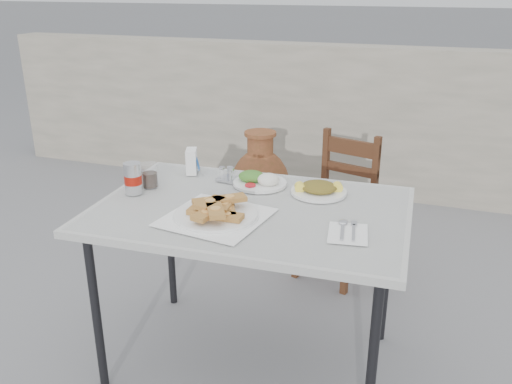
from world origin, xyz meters
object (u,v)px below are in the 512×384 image
(cafe_table, at_px, (251,218))
(napkin_holder, at_px, (192,161))
(condiment_caddy, at_px, (228,176))
(chair, at_px, (338,205))
(salad_rice_plate, at_px, (259,180))
(terracotta_urn, at_px, (260,186))
(salad_chopped_plate, at_px, (319,189))
(soda_can, at_px, (133,178))
(pide_plate, at_px, (216,209))
(cola_glass, at_px, (150,176))

(cafe_table, distance_m, napkin_holder, 0.53)
(condiment_caddy, xyz_separation_m, chair, (0.40, 0.71, -0.37))
(salad_rice_plate, xyz_separation_m, terracotta_urn, (-0.38, 1.11, -0.47))
(salad_chopped_plate, relative_size, chair, 0.29)
(cafe_table, bearing_deg, condiment_caddy, 128.86)
(chair, bearing_deg, condiment_caddy, -103.82)
(soda_can, relative_size, chair, 0.16)
(pide_plate, relative_size, salad_chopped_plate, 1.72)
(soda_can, height_order, terracotta_urn, soda_can)
(cola_glass, relative_size, terracotta_urn, 0.15)
(soda_can, height_order, chair, soda_can)
(cafe_table, bearing_deg, chair, 78.76)
(salad_chopped_plate, height_order, cola_glass, cola_glass)
(cafe_table, relative_size, soda_can, 9.57)
(salad_chopped_plate, bearing_deg, cafe_table, -133.99)
(soda_can, xyz_separation_m, cola_glass, (0.02, 0.10, -0.02))
(condiment_caddy, distance_m, terracotta_urn, 1.22)
(cafe_table, relative_size, chair, 1.57)
(salad_rice_plate, relative_size, napkin_holder, 2.10)
(napkin_holder, xyz_separation_m, chair, (0.61, 0.66, -0.41))
(pide_plate, height_order, salad_chopped_plate, pide_plate)
(chair, bearing_deg, pide_plate, -88.59)
(cafe_table, relative_size, salad_rice_plate, 5.39)
(pide_plate, bearing_deg, salad_rice_plate, 84.49)
(salad_chopped_plate, xyz_separation_m, soda_can, (-0.77, -0.27, 0.05))
(cola_glass, bearing_deg, napkin_holder, 67.44)
(salad_rice_plate, xyz_separation_m, cola_glass, (-0.46, -0.19, 0.02))
(soda_can, bearing_deg, salad_chopped_plate, 19.29)
(salad_chopped_plate, bearing_deg, chair, 93.06)
(pide_plate, distance_m, condiment_caddy, 0.43)
(pide_plate, xyz_separation_m, chair, (0.29, 1.12, -0.38))
(pide_plate, relative_size, salad_rice_plate, 1.72)
(pide_plate, xyz_separation_m, terracotta_urn, (-0.34, 1.52, -0.49))
(cafe_table, relative_size, salad_chopped_plate, 5.40)
(salad_rice_plate, bearing_deg, terracotta_urn, 108.84)
(salad_rice_plate, xyz_separation_m, napkin_holder, (-0.37, 0.05, 0.04))
(pide_plate, relative_size, napkin_holder, 3.60)
(terracotta_urn, bearing_deg, cola_glass, -93.83)
(pide_plate, height_order, soda_can, soda_can)
(cola_glass, xyz_separation_m, chair, (0.71, 0.90, -0.40))
(salad_rice_plate, xyz_separation_m, soda_can, (-0.49, -0.29, 0.05))
(cafe_table, relative_size, terracotta_urn, 1.83)
(soda_can, bearing_deg, salad_rice_plate, 30.45)
(salad_rice_plate, xyz_separation_m, condiment_caddy, (-0.16, 0.00, 0.00))
(salad_rice_plate, relative_size, soda_can, 1.78)
(condiment_caddy, height_order, terracotta_urn, condiment_caddy)
(napkin_holder, bearing_deg, salad_rice_plate, -28.66)
(condiment_caddy, relative_size, chair, 0.13)
(chair, height_order, terracotta_urn, chair)
(salad_chopped_plate, bearing_deg, cola_glass, -167.15)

